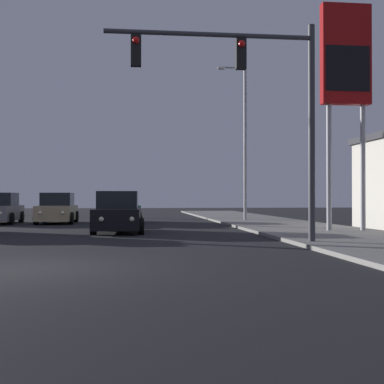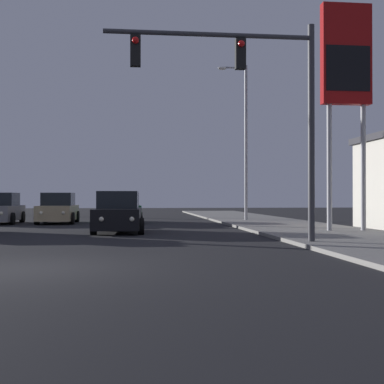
{
  "view_description": "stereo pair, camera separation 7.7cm",
  "coord_description": "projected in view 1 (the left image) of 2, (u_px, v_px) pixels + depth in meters",
  "views": [
    {
      "loc": [
        2.09,
        -11.03,
        1.44
      ],
      "look_at": [
        4.34,
        8.18,
        1.63
      ],
      "focal_mm": 50.0,
      "sensor_mm": 36.0,
      "label": 1
    },
    {
      "loc": [
        2.17,
        -11.04,
        1.44
      ],
      "look_at": [
        4.34,
        8.18,
        1.63
      ],
      "focal_mm": 50.0,
      "sensor_mm": 36.0,
      "label": 2
    }
  ],
  "objects": [
    {
      "name": "sidewalk_right",
      "position": [
        313.0,
        231.0,
        21.73
      ],
      "size": [
        5.0,
        60.0,
        0.12
      ],
      "color": "gray",
      "rests_on": "ground"
    },
    {
      "name": "gas_station_sign",
      "position": [
        346.0,
        67.0,
        21.23
      ],
      "size": [
        2.0,
        0.42,
        9.0
      ],
      "color": "#99999E",
      "rests_on": "sidewalk_right"
    },
    {
      "name": "car_black",
      "position": [
        118.0,
        214.0,
        21.78
      ],
      "size": [
        2.04,
        4.34,
        1.68
      ],
      "rotation": [
        0.0,
        0.0,
        3.1
      ],
      "color": "black",
      "rests_on": "ground"
    },
    {
      "name": "car_tan",
      "position": [
        57.0,
        209.0,
        29.36
      ],
      "size": [
        2.04,
        4.32,
        1.68
      ],
      "rotation": [
        0.0,
        0.0,
        3.13
      ],
      "color": "tan",
      "rests_on": "ground"
    },
    {
      "name": "ground_plane",
      "position": [
        25.0,
        269.0,
        10.7
      ],
      "size": [
        120.0,
        120.0,
        0.0
      ],
      "primitive_type": "plane",
      "color": "black"
    },
    {
      "name": "car_green",
      "position": [
        123.0,
        209.0,
        30.15
      ],
      "size": [
        2.04,
        4.34,
        1.68
      ],
      "rotation": [
        0.0,
        0.0,
        3.17
      ],
      "color": "#195933",
      "rests_on": "ground"
    },
    {
      "name": "traffic_light_mast",
      "position": [
        255.0,
        88.0,
        15.82
      ],
      "size": [
        6.27,
        0.36,
        6.5
      ],
      "color": "#38383D",
      "rests_on": "sidewalk_right"
    },
    {
      "name": "street_lamp",
      "position": [
        243.0,
        134.0,
        31.07
      ],
      "size": [
        1.74,
        0.24,
        9.0
      ],
      "color": "#99999E",
      "rests_on": "sidewalk_right"
    }
  ]
}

